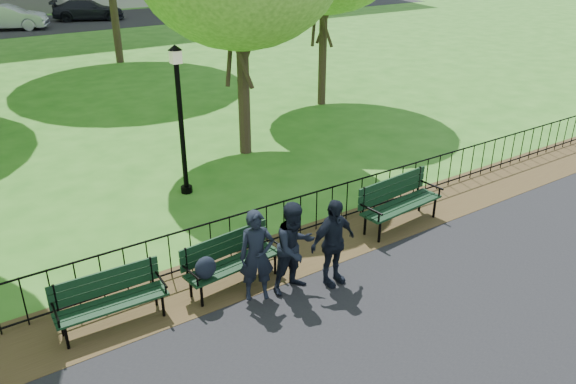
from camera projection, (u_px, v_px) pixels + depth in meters
ground at (300, 308)px, 9.23m from camera, size 120.00×120.00×0.00m
dirt_strip at (254, 266)px, 10.36m from camera, size 60.00×1.60×0.01m
iron_fence at (240, 232)px, 10.53m from camera, size 24.06×0.06×1.00m
park_bench_main at (221, 260)px, 9.46m from camera, size 1.80×0.71×1.00m
park_bench_left_a at (109, 294)px, 8.65m from camera, size 1.73×0.59×0.97m
park_bench_right_a at (398, 197)px, 11.61m from camera, size 2.02×0.77×1.12m
lamppost at (181, 116)px, 12.54m from camera, size 0.31×0.31×3.46m
person_left at (257, 256)px, 9.17m from camera, size 0.69×0.58×1.60m
person_mid at (295, 247)px, 9.38m from camera, size 0.82×0.47×1.64m
person_right at (333, 243)px, 9.56m from camera, size 0.96×0.44×1.60m
sedan_silver at (7, 17)px, 35.00m from camera, size 4.92×3.31×1.53m
sedan_dark at (88, 10)px, 38.94m from camera, size 5.13×3.54×1.38m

